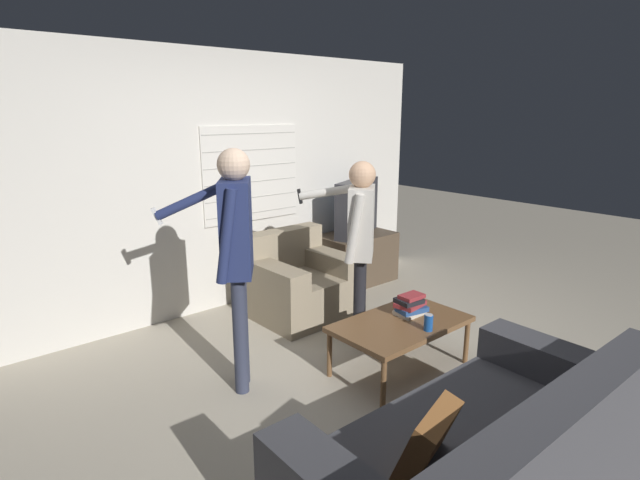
{
  "coord_description": "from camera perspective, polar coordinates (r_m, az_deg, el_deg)",
  "views": [
    {
      "loc": [
        -2.49,
        -2.38,
        1.98
      ],
      "look_at": [
        -0.06,
        0.49,
        1.0
      ],
      "focal_mm": 28.0,
      "sensor_mm": 36.0,
      "label": 1
    }
  ],
  "objects": [
    {
      "name": "person_right_standing",
      "position": [
        4.16,
        4.55,
        0.97
      ],
      "size": [
        0.47,
        0.79,
        1.59
      ],
      "rotation": [
        0.0,
        0.0,
        0.73
      ],
      "color": "black",
      "rests_on": "ground_plane"
    },
    {
      "name": "armchair_beige",
      "position": [
        4.98,
        -2.49,
        -4.93
      ],
      "size": [
        0.95,
        0.86,
        0.81
      ],
      "rotation": [
        0.0,
        0.0,
        3.16
      ],
      "color": "gray",
      "rests_on": "ground_plane"
    },
    {
      "name": "tv",
      "position": [
        5.78,
        4.21,
        3.74
      ],
      "size": [
        0.84,
        0.52,
        0.63
      ],
      "rotation": [
        0.0,
        0.0,
        3.56
      ],
      "color": "#2D2D33",
      "rests_on": "tv_stand"
    },
    {
      "name": "soda_can",
      "position": [
        3.8,
        12.29,
        -9.2
      ],
      "size": [
        0.07,
        0.07,
        0.13
      ],
      "color": "#194C9E",
      "rests_on": "coffee_table"
    },
    {
      "name": "person_left_standing",
      "position": [
        3.47,
        -9.7,
        -0.23
      ],
      "size": [
        0.58,
        0.76,
        1.74
      ],
      "rotation": [
        0.0,
        0.0,
        0.95
      ],
      "color": "#33384C",
      "rests_on": "ground_plane"
    },
    {
      "name": "tv_stand",
      "position": [
        5.92,
        4.13,
        -2.03
      ],
      "size": [
        0.88,
        0.57,
        0.58
      ],
      "color": "#4C3D2D",
      "rests_on": "ground_plane"
    },
    {
      "name": "ground_plane",
      "position": [
        3.97,
        5.37,
        -15.35
      ],
      "size": [
        16.0,
        16.0,
        0.0
      ],
      "primitive_type": "plane",
      "color": "#B2A893"
    },
    {
      "name": "couch_blue",
      "position": [
        2.75,
        18.2,
        -23.49
      ],
      "size": [
        1.93,
        0.98,
        0.84
      ],
      "rotation": [
        0.0,
        0.0,
        -0.01
      ],
      "color": "#424247",
      "rests_on": "ground_plane"
    },
    {
      "name": "spare_remote",
      "position": [
        4.23,
        9.69,
        -7.29
      ],
      "size": [
        0.11,
        0.13,
        0.02
      ],
      "rotation": [
        0.0,
        0.0,
        -0.63
      ],
      "color": "white",
      "rests_on": "coffee_table"
    },
    {
      "name": "book_stack",
      "position": [
        4.04,
        10.29,
        -7.36
      ],
      "size": [
        0.26,
        0.21,
        0.17
      ],
      "color": "beige",
      "rests_on": "coffee_table"
    },
    {
      "name": "coffee_table",
      "position": [
        3.95,
        9.21,
        -9.66
      ],
      "size": [
        1.06,
        0.63,
        0.41
      ],
      "color": "brown",
      "rests_on": "ground_plane"
    },
    {
      "name": "wall_back",
      "position": [
        5.12,
        -10.73,
        6.45
      ],
      "size": [
        5.2,
        0.08,
        2.55
      ],
      "color": "silver",
      "rests_on": "ground_plane"
    }
  ]
}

